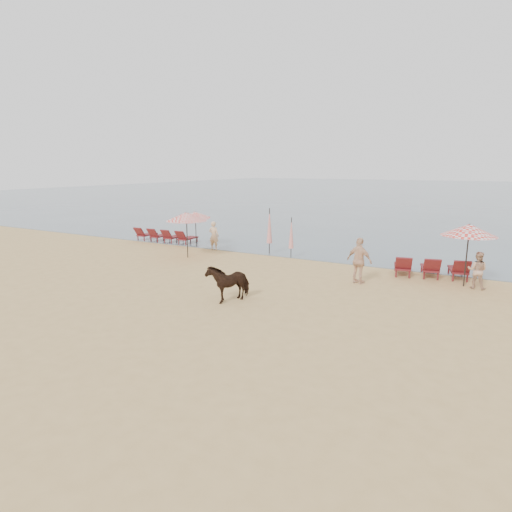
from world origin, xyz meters
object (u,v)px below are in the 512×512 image
at_px(umbrella_open_left_a, 186,217).
at_px(beachgoer_right_a, 477,270).
at_px(beachgoer_left, 214,236).
at_px(lounger_cluster_right, 430,267).
at_px(umbrella_closed_right, 291,233).
at_px(lounger_cluster_left, 165,235).
at_px(umbrella_open_right, 469,230).
at_px(umbrella_closed_left, 269,226).
at_px(cow, 229,282).
at_px(beachgoer_right_b, 359,261).
at_px(umbrella_open_left_b, 195,215).

xyz_separation_m(umbrella_open_left_a, beachgoer_right_a, (13.89, 0.76, -1.46)).
relative_size(umbrella_open_left_a, beachgoer_left, 1.45).
distance_m(lounger_cluster_right, umbrella_closed_right, 7.18).
height_order(lounger_cluster_left, beachgoer_right_a, beachgoer_right_a).
bearing_deg(umbrella_open_right, umbrella_open_left_a, 171.40).
bearing_deg(umbrella_open_left_a, beachgoer_left, 89.04).
distance_m(umbrella_closed_left, cow, 8.64).
bearing_deg(umbrella_open_left_a, lounger_cluster_left, 143.83).
distance_m(umbrella_closed_right, beachgoer_right_a, 9.13).
distance_m(cow, beachgoer_right_a, 9.97).
height_order(lounger_cluster_right, umbrella_open_left_a, umbrella_open_left_a).
distance_m(umbrella_closed_left, beachgoer_right_a, 10.69).
height_order(lounger_cluster_right, umbrella_closed_right, umbrella_closed_right).
bearing_deg(cow, lounger_cluster_right, 71.76).
bearing_deg(beachgoer_right_b, umbrella_closed_right, -19.36).
relative_size(umbrella_open_right, cow, 1.61).
xyz_separation_m(lounger_cluster_left, beachgoer_right_a, (18.11, -2.33, 0.32)).
height_order(umbrella_open_left_b, umbrella_closed_right, umbrella_open_left_b).
xyz_separation_m(umbrella_open_left_a, beachgoer_right_b, (9.52, -0.74, -1.24)).
bearing_deg(umbrella_closed_left, lounger_cluster_left, 178.85).
height_order(umbrella_closed_left, beachgoer_right_a, umbrella_closed_left).
relative_size(lounger_cluster_left, umbrella_closed_left, 1.57).
distance_m(umbrella_open_left_b, umbrella_open_right, 14.98).
xyz_separation_m(lounger_cluster_right, cow, (-6.08, -7.03, 0.22)).
bearing_deg(umbrella_open_left_a, beachgoer_right_b, -4.39).
xyz_separation_m(umbrella_open_left_b, umbrella_closed_left, (4.87, 0.25, -0.37)).
xyz_separation_m(lounger_cluster_right, umbrella_closed_right, (-7.08, 0.80, 0.89)).
xyz_separation_m(lounger_cluster_left, umbrella_closed_right, (9.18, -0.55, 0.91)).
height_order(umbrella_open_left_a, umbrella_closed_right, umbrella_open_left_a).
bearing_deg(umbrella_closed_right, beachgoer_right_a, -11.28).
relative_size(umbrella_open_right, beachgoer_left, 1.53).
xyz_separation_m(umbrella_open_left_b, umbrella_closed_right, (6.38, -0.15, -0.61)).
relative_size(umbrella_closed_left, umbrella_closed_right, 1.17).
relative_size(lounger_cluster_right, cow, 2.06).
xyz_separation_m(beachgoer_right_a, beachgoer_right_b, (-4.36, -1.50, 0.22)).
height_order(lounger_cluster_left, umbrella_open_right, umbrella_open_right).
bearing_deg(beachgoer_right_a, cow, 41.83).
height_order(umbrella_open_left_a, beachgoer_left, umbrella_open_left_a).
bearing_deg(umbrella_closed_right, cow, -82.72).
relative_size(umbrella_closed_left, beachgoer_left, 1.51).
relative_size(umbrella_open_left_b, beachgoer_left, 1.33).
relative_size(lounger_cluster_left, lounger_cluster_right, 1.21).
bearing_deg(umbrella_open_right, umbrella_closed_left, 156.03).
distance_m(umbrella_open_left_b, beachgoer_right_a, 15.47).
distance_m(umbrella_closed_right, cow, 7.91).
bearing_deg(umbrella_open_right, lounger_cluster_left, 160.50).
height_order(umbrella_open_left_a, beachgoer_right_b, umbrella_open_left_a).
xyz_separation_m(umbrella_closed_left, cow, (2.50, -8.22, -0.90)).
bearing_deg(lounger_cluster_left, beachgoer_left, -10.50).
xyz_separation_m(umbrella_closed_left, beachgoer_right_b, (6.07, -3.68, -0.61)).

